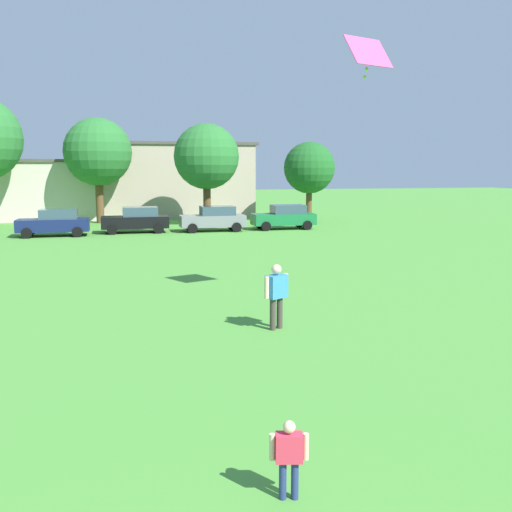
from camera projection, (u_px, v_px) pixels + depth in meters
ground_plane at (130, 246)px, 31.17m from camera, size 160.00×160.00×0.00m
child_kite_flyer at (289, 453)px, 7.28m from camera, size 0.49×0.26×1.05m
adult_bystander at (276, 291)px, 15.01m from camera, size 0.73×0.55×1.73m
kite at (368, 53)px, 15.99m from camera, size 1.50×1.05×1.17m
parked_car_navy_0 at (55, 222)px, 35.75m from camera, size 4.30×2.02×1.68m
parked_car_black_1 at (136, 220)px, 37.74m from camera, size 4.30×2.02×1.68m
parked_car_gray_2 at (214, 218)px, 38.60m from camera, size 4.30×2.02×1.68m
parked_car_green_3 at (284, 217)px, 39.94m from camera, size 4.30×2.02×1.68m
tree_center at (98, 152)px, 43.76m from camera, size 5.12×5.12×7.98m
tree_right at (206, 157)px, 41.93m from camera, size 4.76×4.76×7.41m
tree_far_right at (309, 168)px, 44.85m from camera, size 3.99×3.99×6.22m
house_left at (24, 189)px, 47.91m from camera, size 13.17×7.54×4.90m
house_right at (169, 180)px, 50.63m from camera, size 14.52×7.20×6.35m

